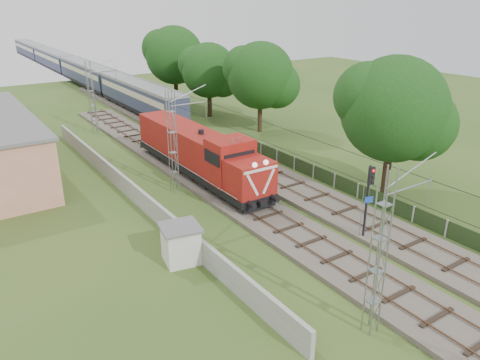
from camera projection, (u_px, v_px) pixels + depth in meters
ground at (304, 242)px, 29.32m from camera, size 140.00×140.00×0.00m
track_main at (242, 202)px, 34.67m from camera, size 4.20×70.00×0.45m
track_side at (211, 147)px, 47.32m from camera, size 4.20×80.00×0.45m
catenary at (173, 142)px, 35.60m from camera, size 3.31×70.00×8.00m
boundary_wall at (133, 192)px, 34.98m from camera, size 0.25×40.00×1.50m
fence at (358, 191)px, 35.56m from camera, size 0.12×32.00×1.20m
locomotive at (199, 152)px, 38.86m from camera, size 3.12×17.83×4.53m
coach_rake at (69, 65)px, 86.82m from camera, size 3.02×90.11×3.49m
signal_post at (369, 190)px, 28.33m from camera, size 0.53×0.43×4.98m
relay_hut at (181, 244)px, 26.84m from camera, size 2.56×2.56×2.26m
tree_a at (395, 110)px, 34.11m from camera, size 8.18×7.79×10.61m
tree_b at (261, 76)px, 51.16m from camera, size 7.69×7.33×9.97m
tree_c at (210, 71)px, 57.98m from camera, size 7.11×6.77×9.21m
tree_d at (175, 56)px, 64.45m from camera, size 8.33×7.93×10.79m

